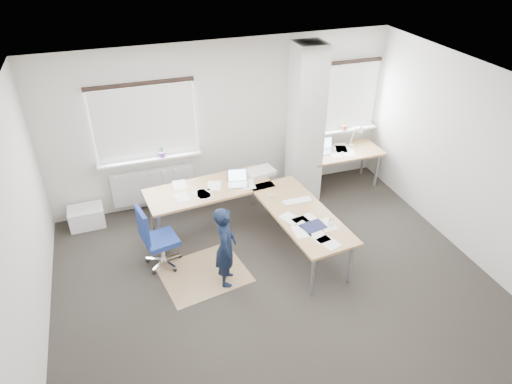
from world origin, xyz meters
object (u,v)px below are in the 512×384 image
object	(u,v)px
desk_main	(255,200)
desk_side	(343,153)
person	(226,247)
task_chair	(160,250)

from	to	relation	value
desk_main	desk_side	bearing A→B (deg)	20.20
person	desk_main	bearing A→B (deg)	-23.74
desk_main	person	distance (m)	1.11
desk_side	person	world-z (taller)	person
desk_side	task_chair	xyz separation A→B (m)	(-3.60, -1.20, -0.40)
desk_main	task_chair	bearing A→B (deg)	-178.32
task_chair	person	distance (m)	1.10
desk_main	desk_side	xyz separation A→B (m)	(2.05, 1.00, -0.01)
person	desk_side	bearing A→B (deg)	-39.77
desk_main	task_chair	xyz separation A→B (m)	(-1.55, -0.20, -0.41)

